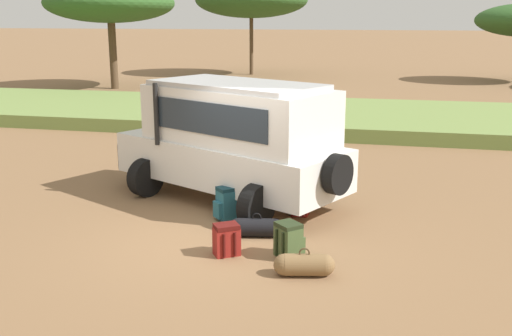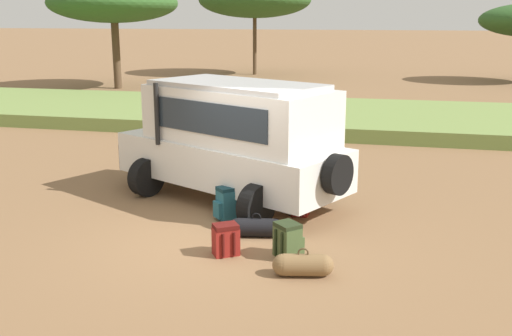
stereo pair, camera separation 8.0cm
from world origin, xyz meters
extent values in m
plane|color=olive|center=(0.00, 0.00, 0.00)|extent=(320.00, 320.00, 0.00)
cube|color=olive|center=(0.00, 11.91, 0.22)|extent=(120.00, 7.00, 0.44)
cube|color=silver|center=(-0.34, 2.22, 0.82)|extent=(5.23, 3.91, 0.84)
cube|color=silver|center=(-0.12, 2.10, 1.79)|extent=(4.22, 3.32, 1.10)
cube|color=#232D38|center=(-1.48, 2.79, 1.74)|extent=(0.76, 1.42, 0.77)
cube|color=#232D38|center=(-0.52, 1.30, 1.84)|extent=(2.64, 1.36, 0.60)
cube|color=#232D38|center=(0.29, 2.91, 1.84)|extent=(2.64, 1.36, 0.60)
cube|color=#B7B7B7|center=(-0.16, 2.13, 2.39)|extent=(3.83, 3.08, 0.10)
cube|color=black|center=(-2.63, 3.38, 0.65)|extent=(0.87, 1.51, 0.56)
cylinder|color=black|center=(-1.76, 1.85, 1.79)|extent=(0.10, 0.10, 1.25)
cylinder|color=black|center=(-2.13, 2.04, 0.40)|extent=(0.61, 0.84, 0.80)
cylinder|color=black|center=(-1.26, 3.77, 0.40)|extent=(0.61, 0.84, 0.80)
cylinder|color=black|center=(0.58, 0.67, 0.40)|extent=(0.61, 0.84, 0.80)
cylinder|color=black|center=(1.45, 2.39, 0.40)|extent=(0.61, 0.84, 0.80)
cylinder|color=black|center=(1.97, 1.05, 0.97)|extent=(0.53, 0.76, 0.74)
cube|color=#235B6B|center=(-0.07, 0.97, 0.28)|extent=(0.43, 0.43, 0.56)
cube|color=#235B6B|center=(-0.20, 0.84, 0.21)|extent=(0.23, 0.23, 0.31)
cube|color=#13323A|center=(-0.07, 0.97, 0.59)|extent=(0.43, 0.43, 0.07)
cylinder|color=#13323A|center=(0.10, 1.03, 0.28)|extent=(0.04, 0.04, 0.47)
cylinder|color=#13323A|center=(0.00, 1.14, 0.28)|extent=(0.04, 0.04, 0.47)
cube|color=maroon|center=(1.24, 1.50, 0.23)|extent=(0.31, 0.26, 0.46)
cube|color=maroon|center=(1.25, 1.67, 0.17)|extent=(0.23, 0.08, 0.26)
cube|color=#4D100E|center=(1.24, 1.50, 0.49)|extent=(0.30, 0.28, 0.07)
cylinder|color=#4D100E|center=(1.17, 1.35, 0.23)|extent=(0.04, 0.04, 0.39)
cylinder|color=#4D100E|center=(1.31, 1.35, 0.23)|extent=(0.04, 0.04, 0.39)
cube|color=maroon|center=(0.40, -0.70, 0.22)|extent=(0.48, 0.44, 0.45)
cube|color=maroon|center=(0.31, -0.56, 0.17)|extent=(0.29, 0.23, 0.25)
cube|color=#4D100E|center=(0.40, -0.70, 0.48)|extent=(0.47, 0.44, 0.07)
cylinder|color=#4D100E|center=(0.41, -0.88, 0.22)|extent=(0.04, 0.04, 0.38)
cylinder|color=#4D100E|center=(0.56, -0.78, 0.22)|extent=(0.04, 0.04, 0.38)
cube|color=#42562D|center=(1.37, -0.58, 0.25)|extent=(0.49, 0.49, 0.51)
cube|color=#42562D|center=(1.51, -0.44, 0.19)|extent=(0.27, 0.27, 0.28)
cube|color=#242F19|center=(1.37, -0.58, 0.54)|extent=(0.49, 0.49, 0.07)
cylinder|color=#242F19|center=(1.19, -0.63, 0.25)|extent=(0.04, 0.04, 0.43)
cylinder|color=#242F19|center=(1.32, -0.76, 0.25)|extent=(0.04, 0.04, 0.43)
cylinder|color=brown|center=(1.72, -1.20, 0.17)|extent=(0.64, 0.44, 0.33)
sphere|color=brown|center=(1.44, -1.26, 0.17)|extent=(0.32, 0.32, 0.32)
sphere|color=brown|center=(2.01, -1.14, 0.17)|extent=(0.32, 0.32, 0.32)
torus|color=#493721|center=(1.72, -1.20, 0.35)|extent=(0.17, 0.06, 0.16)
cylinder|color=black|center=(0.69, 0.21, 0.16)|extent=(0.70, 0.43, 0.32)
sphere|color=black|center=(1.00, 0.27, 0.16)|extent=(0.32, 0.32, 0.32)
sphere|color=black|center=(0.37, 0.15, 0.16)|extent=(0.32, 0.32, 0.32)
torus|color=black|center=(0.69, 0.21, 0.34)|extent=(0.17, 0.05, 0.16)
cylinder|color=brown|center=(-11.43, 19.74, 1.75)|extent=(0.39, 0.39, 3.50)
ellipsoid|color=#2D5623|center=(-11.43, 19.74, 4.33)|extent=(6.45, 7.09, 1.96)
cylinder|color=brown|center=(-6.23, 28.93, 1.87)|extent=(0.24, 0.24, 3.73)
ellipsoid|color=#2D5623|center=(-6.23, 28.93, 4.70)|extent=(7.18, 6.45, 2.29)
camera|label=1|loc=(2.86, -9.29, 3.70)|focal=42.00mm
camera|label=2|loc=(2.93, -9.28, 3.70)|focal=42.00mm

